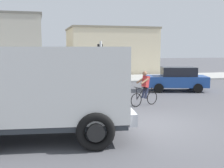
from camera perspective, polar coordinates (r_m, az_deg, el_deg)
The scene contains 9 objects.
ground_plane at distance 11.15m, azimuth 7.66°, elevation -7.60°, with size 120.00×120.00×0.00m, color #56565B.
sidewalk_far at distance 24.75m, azimuth -5.05°, elevation 0.91°, with size 80.00×5.00×0.16m, color #ADADA8.
truck_foreground at distance 8.97m, azimuth -14.05°, elevation -0.55°, with size 5.70×3.36×2.90m.
cyclist at distance 13.96m, azimuth 6.65°, elevation -0.92°, with size 1.63×0.73×1.72m.
traffic_light_pole at distance 14.31m, azimuth -2.35°, elevation 4.18°, with size 0.24×0.43×3.20m.
car_red_near at distance 17.32m, azimuth -19.67°, elevation 0.16°, with size 4.14×2.15×1.60m.
car_white_mid at distance 19.15m, azimuth 12.98°, elevation 1.06°, with size 4.32×2.76×1.60m.
pedestrian_near_kerb at distance 20.04m, azimuth 2.78°, elevation 1.60°, with size 0.34×0.22×1.62m.
building_mid_block at distance 31.56m, azimuth -0.39°, elevation 6.75°, with size 9.19×7.15×5.00m.
Camera 1 is at (-4.15, -9.94, 2.88)m, focal length 45.04 mm.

